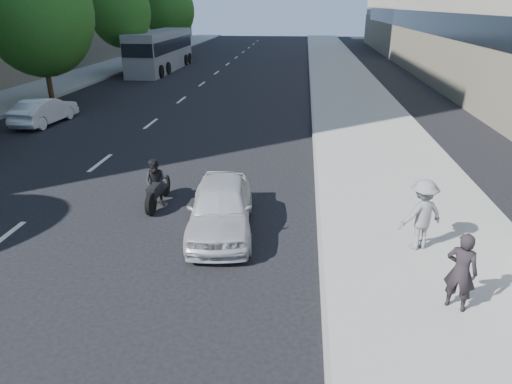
# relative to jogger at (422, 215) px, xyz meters

# --- Properties ---
(ground) EXTENTS (160.00, 160.00, 0.00)m
(ground) POSITION_rel_jogger_xyz_m (-3.71, -2.39, -1.00)
(ground) COLOR black
(ground) RESTS_ON ground
(near_sidewalk) EXTENTS (5.00, 120.00, 0.15)m
(near_sidewalk) POSITION_rel_jogger_xyz_m (0.29, 17.61, -0.93)
(near_sidewalk) COLOR gray
(near_sidewalk) RESTS_ON ground
(far_sidewalk) EXTENTS (4.50, 120.00, 0.15)m
(far_sidewalk) POSITION_rel_jogger_xyz_m (-20.46, 17.61, -0.93)
(far_sidewalk) COLOR gray
(far_sidewalk) RESTS_ON ground
(tree_far_c) EXTENTS (6.00, 6.00, 8.47)m
(tree_far_c) POSITION_rel_jogger_xyz_m (-17.41, 15.61, 4.02)
(tree_far_c) COLOR #382616
(tree_far_c) RESTS_ON ground
(tree_far_d) EXTENTS (4.80, 4.80, 7.65)m
(tree_far_d) POSITION_rel_jogger_xyz_m (-17.41, 27.61, 3.89)
(tree_far_d) COLOR #382616
(tree_far_d) RESTS_ON ground
(tree_far_e) EXTENTS (5.40, 5.40, 7.89)m
(tree_far_e) POSITION_rel_jogger_xyz_m (-17.41, 41.61, 3.78)
(tree_far_e) COLOR #382616
(tree_far_e) RESTS_ON ground
(jogger) EXTENTS (1.26, 1.03, 1.70)m
(jogger) POSITION_rel_jogger_xyz_m (0.00, 0.00, 0.00)
(jogger) COLOR slate
(jogger) RESTS_ON near_sidewalk
(pedestrian_woman) EXTENTS (0.68, 0.62, 1.57)m
(pedestrian_woman) POSITION_rel_jogger_xyz_m (0.20, -2.29, -0.07)
(pedestrian_woman) COLOR black
(pedestrian_woman) RESTS_ON near_sidewalk
(white_sedan_near) EXTENTS (2.00, 4.10, 1.35)m
(white_sedan_near) POSITION_rel_jogger_xyz_m (-4.79, 0.67, -0.33)
(white_sedan_near) COLOR silver
(white_sedan_near) RESTS_ON ground
(white_sedan_mid) EXTENTS (1.67, 3.98, 1.28)m
(white_sedan_mid) POSITION_rel_jogger_xyz_m (-15.33, 11.11, -0.36)
(white_sedan_mid) COLOR silver
(white_sedan_mid) RESTS_ON ground
(motorcycle) EXTENTS (0.71, 2.04, 1.42)m
(motorcycle) POSITION_rel_jogger_xyz_m (-6.91, 2.06, -0.36)
(motorcycle) COLOR black
(motorcycle) RESTS_ON ground
(bus) EXTENTS (2.75, 12.06, 3.30)m
(bus) POSITION_rel_jogger_xyz_m (-15.29, 30.72, 0.63)
(bus) COLOR gray
(bus) RESTS_ON ground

